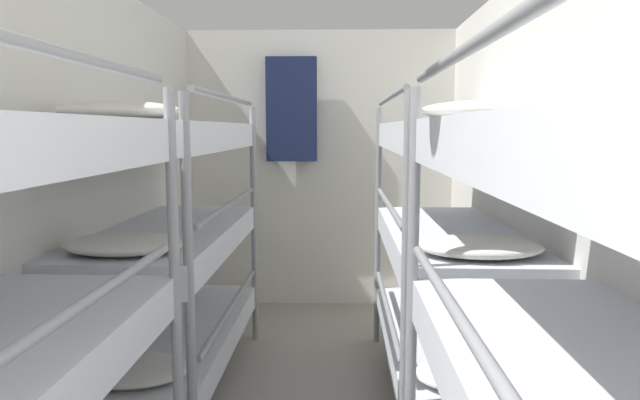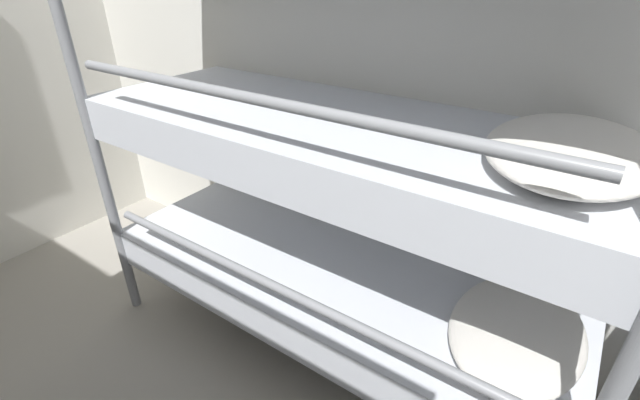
% 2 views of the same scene
% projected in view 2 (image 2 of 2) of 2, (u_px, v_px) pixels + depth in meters
% --- Properties ---
extents(bunk_stack_right_far, '(0.74, 1.89, 1.81)m').
position_uv_depth(bunk_stack_right_far, '(348.00, 140.00, 1.44)').
color(bunk_stack_right_far, gray).
rests_on(bunk_stack_right_far, ground_plane).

